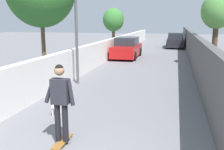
# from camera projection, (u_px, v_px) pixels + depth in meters

# --- Properties ---
(ground_plane) EXTENTS (80.00, 80.00, 0.00)m
(ground_plane) POSITION_uv_depth(u_px,v_px,m) (148.00, 62.00, 17.23)
(ground_plane) COLOR slate
(wall_left) EXTENTS (48.00, 0.30, 1.43)m
(wall_left) POSITION_uv_depth(u_px,v_px,m) (98.00, 54.00, 15.88)
(wall_left) COLOR silver
(wall_left) RESTS_ON ground
(fence_right) EXTENTS (48.00, 0.30, 1.92)m
(fence_right) POSITION_uv_depth(u_px,v_px,m) (195.00, 53.00, 14.45)
(fence_right) COLOR #4C4C4C
(fence_right) RESTS_ON ground
(tree_left_near) EXTENTS (1.84, 1.84, 3.85)m
(tree_left_near) POSITION_uv_depth(u_px,v_px,m) (113.00, 20.00, 22.25)
(tree_left_near) COLOR brown
(tree_left_near) RESTS_ON ground
(tree_right_far) EXTENTS (1.81, 1.81, 4.33)m
(tree_right_far) POSITION_uv_depth(u_px,v_px,m) (217.00, 12.00, 14.66)
(tree_right_far) COLOR #473523
(tree_right_far) RESTS_ON ground
(lamp_post) EXTENTS (0.36, 0.36, 4.76)m
(lamp_post) POSITION_uv_depth(u_px,v_px,m) (76.00, 9.00, 10.68)
(lamp_post) COLOR #4C4C51
(lamp_post) RESTS_ON ground
(skateboard) EXTENTS (0.81, 0.22, 0.08)m
(skateboard) POSITION_uv_depth(u_px,v_px,m) (62.00, 141.00, 5.73)
(skateboard) COLOR brown
(skateboard) RESTS_ON ground
(person_skateboarder) EXTENTS (0.23, 0.71, 1.74)m
(person_skateboarder) POSITION_uv_depth(u_px,v_px,m) (60.00, 97.00, 5.51)
(person_skateboarder) COLOR black
(person_skateboarder) RESTS_ON skateboard
(dog) EXTENTS (2.06, 1.10, 1.06)m
(dog) POSITION_uv_depth(u_px,v_px,m) (57.00, 105.00, 7.56)
(dog) COLOR white
(dog) RESTS_ON ground
(car_near) EXTENTS (4.31, 1.80, 1.54)m
(car_near) POSITION_uv_depth(u_px,v_px,m) (127.00, 48.00, 19.15)
(car_near) COLOR #B71414
(car_near) RESTS_ON ground
(car_far) EXTENTS (4.06, 1.80, 1.54)m
(car_far) POSITION_uv_depth(u_px,v_px,m) (175.00, 41.00, 26.39)
(car_far) COLOR black
(car_far) RESTS_ON ground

